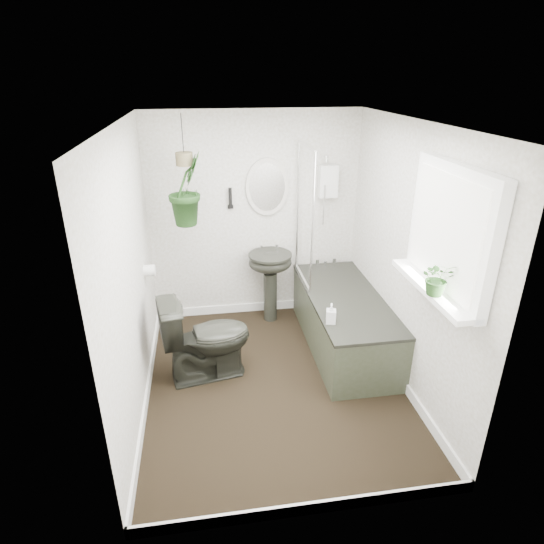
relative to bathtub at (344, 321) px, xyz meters
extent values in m
cube|color=black|center=(-0.80, -0.50, -0.30)|extent=(2.30, 2.80, 0.02)
cube|color=white|center=(-0.80, -0.50, 2.02)|extent=(2.30, 2.80, 0.02)
cube|color=white|center=(-0.80, 0.91, 0.86)|extent=(2.30, 0.02, 2.30)
cube|color=white|center=(-0.80, -1.91, 0.86)|extent=(2.30, 0.02, 2.30)
cube|color=white|center=(-1.96, -0.50, 0.86)|extent=(0.02, 2.80, 2.30)
cube|color=white|center=(0.36, -0.50, 0.86)|extent=(0.02, 2.80, 2.30)
cube|color=white|center=(-0.80, -0.50, -0.24)|extent=(2.30, 2.80, 0.10)
cube|color=white|center=(0.00, 0.84, 1.26)|extent=(0.20, 0.10, 0.35)
ellipsoid|color=beige|center=(-0.66, 0.87, 1.21)|extent=(0.46, 0.03, 0.62)
cylinder|color=black|center=(-1.06, 0.86, 1.11)|extent=(0.04, 0.04, 0.22)
cylinder|color=white|center=(-1.90, 0.20, 0.61)|extent=(0.11, 0.11, 0.11)
cube|color=white|center=(0.29, -1.20, 1.36)|extent=(0.08, 1.00, 0.90)
cube|color=white|center=(0.22, -1.20, 0.94)|extent=(0.18, 1.00, 0.04)
cube|color=white|center=(0.24, -1.20, 1.36)|extent=(0.01, 0.86, 0.76)
imported|color=black|center=(-1.40, -0.29, 0.12)|extent=(0.87, 0.59, 0.82)
imported|color=black|center=(0.17, -1.34, 1.08)|extent=(0.26, 0.24, 0.24)
imported|color=black|center=(-1.50, 0.45, 1.32)|extent=(0.47, 0.49, 0.69)
imported|color=black|center=(-0.29, -0.49, 0.38)|extent=(0.10, 0.10, 0.19)
cylinder|color=brown|center=(-1.50, 0.45, 1.60)|extent=(0.16, 0.16, 0.12)
camera|label=1|loc=(-1.35, -3.89, 2.35)|focal=30.00mm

